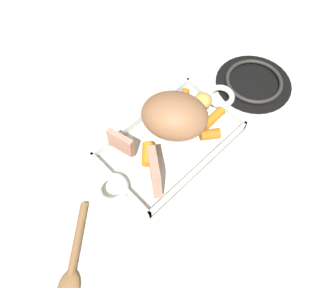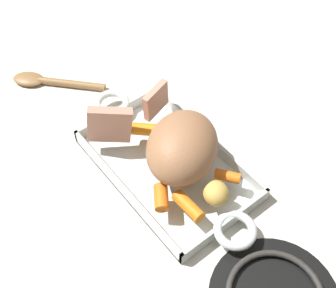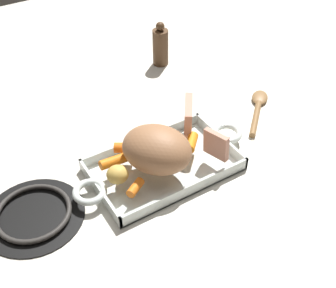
{
  "view_description": "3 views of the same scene",
  "coord_description": "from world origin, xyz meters",
  "px_view_note": "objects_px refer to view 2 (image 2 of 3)",
  "views": [
    {
      "loc": [
        -0.26,
        -0.26,
        0.65
      ],
      "look_at": [
        -0.03,
        -0.02,
        0.06
      ],
      "focal_mm": 33.12,
      "sensor_mm": 36.0,
      "label": 1
    },
    {
      "loc": [
        0.39,
        -0.3,
        0.72
      ],
      "look_at": [
        -0.02,
        0.01,
        0.05
      ],
      "focal_mm": 50.29,
      "sensor_mm": 36.0,
      "label": 2
    },
    {
      "loc": [
        0.36,
        0.59,
        0.68
      ],
      "look_at": [
        -0.03,
        -0.02,
        0.05
      ],
      "focal_mm": 46.26,
      "sensor_mm": 36.0,
      "label": 3
    }
  ],
  "objects_px": {
    "pork_roast": "(182,147)",
    "baby_carrot_northwest": "(144,128)",
    "roasting_dish": "(167,166)",
    "baby_carrot_long": "(227,176)",
    "roast_slice_thin": "(109,125)",
    "potato_corner": "(216,193)",
    "baby_carrot_northeast": "(188,206)",
    "serving_spoon": "(48,81)",
    "roast_slice_outer": "(156,100)",
    "baby_carrot_short": "(161,197)"
  },
  "relations": [
    {
      "from": "potato_corner",
      "to": "roast_slice_outer",
      "type": "bearing_deg",
      "value": 169.03
    },
    {
      "from": "baby_carrot_long",
      "to": "baby_carrot_northwest",
      "type": "bearing_deg",
      "value": -163.68
    },
    {
      "from": "roast_slice_outer",
      "to": "baby_carrot_short",
      "type": "bearing_deg",
      "value": -34.99
    },
    {
      "from": "potato_corner",
      "to": "baby_carrot_short",
      "type": "bearing_deg",
      "value": -126.14
    },
    {
      "from": "roast_slice_thin",
      "to": "baby_carrot_long",
      "type": "xyz_separation_m",
      "value": [
        0.2,
        0.11,
        -0.03
      ]
    },
    {
      "from": "baby_carrot_short",
      "to": "baby_carrot_long",
      "type": "relative_size",
      "value": 1.0
    },
    {
      "from": "roast_slice_outer",
      "to": "baby_carrot_long",
      "type": "bearing_deg",
      "value": 0.23
    },
    {
      "from": "baby_carrot_northwest",
      "to": "baby_carrot_long",
      "type": "relative_size",
      "value": 1.18
    },
    {
      "from": "roast_slice_thin",
      "to": "baby_carrot_long",
      "type": "distance_m",
      "value": 0.23
    },
    {
      "from": "baby_carrot_short",
      "to": "baby_carrot_long",
      "type": "height_order",
      "value": "baby_carrot_short"
    },
    {
      "from": "baby_carrot_short",
      "to": "potato_corner",
      "type": "relative_size",
      "value": 0.97
    },
    {
      "from": "baby_carrot_short",
      "to": "baby_carrot_northwest",
      "type": "height_order",
      "value": "same"
    },
    {
      "from": "roast_slice_thin",
      "to": "baby_carrot_northeast",
      "type": "height_order",
      "value": "roast_slice_thin"
    },
    {
      "from": "roast_slice_thin",
      "to": "roast_slice_outer",
      "type": "height_order",
      "value": "roast_slice_thin"
    },
    {
      "from": "baby_carrot_short",
      "to": "potato_corner",
      "type": "bearing_deg",
      "value": 53.86
    },
    {
      "from": "baby_carrot_northwest",
      "to": "serving_spoon",
      "type": "distance_m",
      "value": 0.27
    },
    {
      "from": "baby_carrot_northwest",
      "to": "potato_corner",
      "type": "bearing_deg",
      "value": 2.22
    },
    {
      "from": "pork_roast",
      "to": "roast_slice_outer",
      "type": "distance_m",
      "value": 0.13
    },
    {
      "from": "pork_roast",
      "to": "baby_carrot_northwest",
      "type": "height_order",
      "value": "pork_roast"
    },
    {
      "from": "roast_slice_outer",
      "to": "baby_carrot_short",
      "type": "height_order",
      "value": "roast_slice_outer"
    },
    {
      "from": "baby_carrot_northeast",
      "to": "baby_carrot_long",
      "type": "relative_size",
      "value": 1.37
    },
    {
      "from": "pork_roast",
      "to": "baby_carrot_long",
      "type": "xyz_separation_m",
      "value": [
        0.07,
        0.04,
        -0.04
      ]
    },
    {
      "from": "serving_spoon",
      "to": "roast_slice_outer",
      "type": "bearing_deg",
      "value": 163.92
    },
    {
      "from": "baby_carrot_long",
      "to": "potato_corner",
      "type": "bearing_deg",
      "value": -67.9
    },
    {
      "from": "roast_slice_outer",
      "to": "baby_carrot_northwest",
      "type": "distance_m",
      "value": 0.06
    },
    {
      "from": "baby_carrot_northwest",
      "to": "serving_spoon",
      "type": "xyz_separation_m",
      "value": [
        -0.26,
        -0.06,
        -0.04
      ]
    },
    {
      "from": "roasting_dish",
      "to": "baby_carrot_long",
      "type": "bearing_deg",
      "value": 28.2
    },
    {
      "from": "baby_carrot_northeast",
      "to": "pork_roast",
      "type": "bearing_deg",
      "value": 147.23
    },
    {
      "from": "baby_carrot_northeast",
      "to": "potato_corner",
      "type": "height_order",
      "value": "potato_corner"
    },
    {
      "from": "roast_slice_outer",
      "to": "baby_carrot_northwest",
      "type": "xyz_separation_m",
      "value": [
        0.03,
        -0.05,
        -0.02
      ]
    },
    {
      "from": "roasting_dish",
      "to": "potato_corner",
      "type": "bearing_deg",
      "value": 4.88
    },
    {
      "from": "baby_carrot_long",
      "to": "serving_spoon",
      "type": "height_order",
      "value": "baby_carrot_long"
    },
    {
      "from": "pork_roast",
      "to": "baby_carrot_long",
      "type": "distance_m",
      "value": 0.09
    },
    {
      "from": "roast_slice_thin",
      "to": "baby_carrot_northeast",
      "type": "bearing_deg",
      "value": 4.28
    },
    {
      "from": "roasting_dish",
      "to": "baby_carrot_long",
      "type": "relative_size",
      "value": 9.6
    },
    {
      "from": "baby_carrot_northeast",
      "to": "baby_carrot_long",
      "type": "distance_m",
      "value": 0.09
    },
    {
      "from": "serving_spoon",
      "to": "pork_roast",
      "type": "bearing_deg",
      "value": 149.26
    },
    {
      "from": "roast_slice_thin",
      "to": "roasting_dish",
      "type": "bearing_deg",
      "value": 28.09
    },
    {
      "from": "roast_slice_thin",
      "to": "potato_corner",
      "type": "distance_m",
      "value": 0.23
    },
    {
      "from": "baby_carrot_long",
      "to": "serving_spoon",
      "type": "bearing_deg",
      "value": -164.98
    },
    {
      "from": "roasting_dish",
      "to": "baby_carrot_long",
      "type": "distance_m",
      "value": 0.12
    },
    {
      "from": "baby_carrot_northeast",
      "to": "baby_carrot_short",
      "type": "xyz_separation_m",
      "value": [
        -0.04,
        -0.03,
        0.0
      ]
    },
    {
      "from": "roasting_dish",
      "to": "roast_slice_outer",
      "type": "xyz_separation_m",
      "value": [
        -0.1,
        0.05,
        0.05
      ]
    },
    {
      "from": "baby_carrot_northeast",
      "to": "potato_corner",
      "type": "relative_size",
      "value": 1.33
    },
    {
      "from": "potato_corner",
      "to": "roasting_dish",
      "type": "bearing_deg",
      "value": -175.12
    },
    {
      "from": "baby_carrot_long",
      "to": "baby_carrot_northeast",
      "type": "bearing_deg",
      "value": -87.51
    },
    {
      "from": "baby_carrot_northwest",
      "to": "roasting_dish",
      "type": "bearing_deg",
      "value": -2.03
    },
    {
      "from": "pork_roast",
      "to": "baby_carrot_short",
      "type": "bearing_deg",
      "value": -62.73
    },
    {
      "from": "pork_roast",
      "to": "roast_slice_thin",
      "type": "xyz_separation_m",
      "value": [
        -0.12,
        -0.07,
        -0.01
      ]
    },
    {
      "from": "serving_spoon",
      "to": "baby_carrot_short",
      "type": "bearing_deg",
      "value": 137.13
    }
  ]
}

